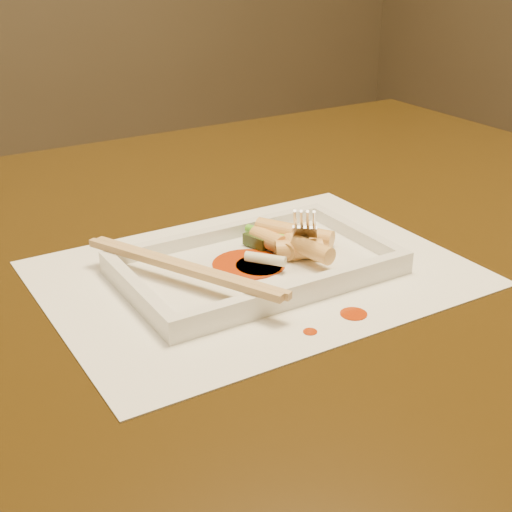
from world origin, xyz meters
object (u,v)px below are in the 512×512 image
table (169,340)px  chopstick_a (179,268)px  plate_base (256,269)px  fork (307,176)px  placemat (256,273)px

table → chopstick_a: 0.16m
plate_base → chopstick_a: 0.08m
plate_base → fork: size_ratio=1.86×
fork → plate_base: bearing=-165.6°
table → plate_base: size_ratio=5.38×
table → placemat: size_ratio=3.50×
table → chopstick_a: bearing=-104.9°
placemat → plate_base: 0.00m
chopstick_a → placemat: bearing=0.0°
table → plate_base: plate_base is taller
table → placemat: placemat is taller
chopstick_a → table: bearing=75.1°
plate_base → placemat: bearing=180.0°
placemat → table: bearing=124.4°
placemat → fork: 0.11m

